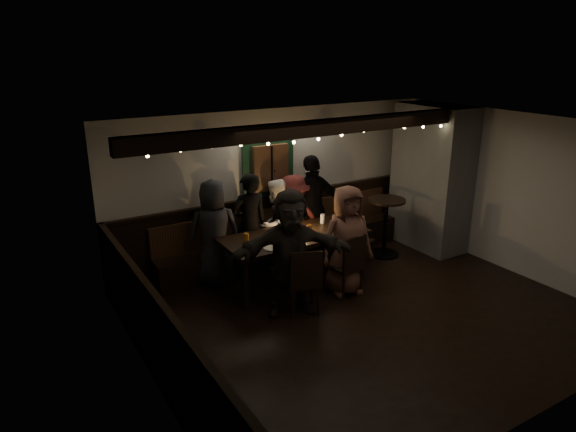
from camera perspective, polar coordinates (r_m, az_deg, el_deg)
room at (r=8.61m, az=8.57°, el=1.35°), size 6.02×5.01×2.62m
dining_table at (r=7.92m, az=0.75°, el=-2.51°), size 2.27×0.97×0.99m
chair_near_left at (r=7.07m, az=1.86°, el=-6.91°), size 0.57×0.57×0.98m
chair_near_right at (r=7.64m, az=6.81°, el=-5.12°), size 0.48×0.48×0.96m
chair_end at (r=8.83m, az=7.83°, el=-2.39°), size 0.48×0.48×0.82m
high_top at (r=9.17m, az=10.80°, el=-0.44°), size 0.65×0.65×1.04m
person_a at (r=8.00m, az=-8.21°, el=-1.81°), size 0.93×0.73×1.67m
person_b at (r=8.27m, az=-4.32°, el=-0.89°), size 0.63×0.43×1.69m
person_c at (r=8.53m, az=-1.38°, el=-0.87°), size 0.90×0.82×1.51m
person_d at (r=8.66m, az=0.63°, el=-0.42°), size 1.09×0.74×1.55m
person_e at (r=8.83m, az=2.69°, el=0.94°), size 1.08×0.46×1.84m
person_f at (r=7.00m, az=0.28°, el=-4.10°), size 1.74×1.04×1.79m
person_g at (r=7.64m, az=6.51°, el=-2.71°), size 0.89×0.66×1.67m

